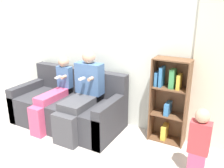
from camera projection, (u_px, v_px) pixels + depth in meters
name	position (u px, v px, depth m)	size (l,w,h in m)	color
ground_plane	(57.00, 142.00, 3.44)	(14.00, 14.00, 0.00)	#BCB2A8
back_wall	(93.00, 44.00, 3.86)	(10.00, 0.06, 2.55)	silver
curtain_panel	(223.00, 68.00, 2.96)	(0.74, 0.04, 2.29)	beige
couch	(69.00, 107.00, 3.87)	(1.78, 0.87, 0.88)	#38383D
adult_seated	(81.00, 93.00, 3.51)	(0.43, 0.81, 1.25)	#47474C
child_seated	(53.00, 93.00, 3.74)	(0.25, 0.84, 1.10)	#DB4C75
toddler_standing	(199.00, 142.00, 2.64)	(0.23, 0.16, 0.85)	#DB4C75
bookshelf	(169.00, 99.00, 3.33)	(0.50, 0.28, 1.22)	brown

